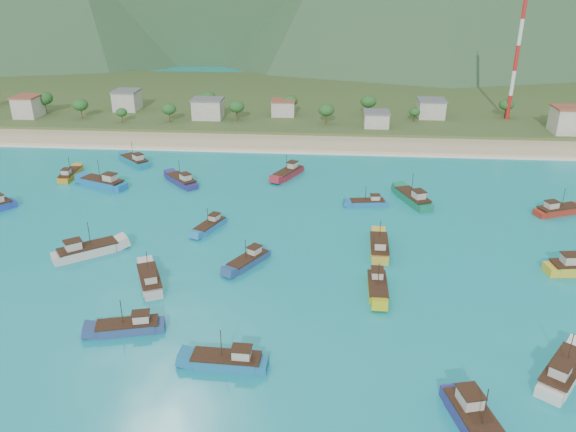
# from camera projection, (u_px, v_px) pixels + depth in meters

# --- Properties ---
(ground) EXTENTS (600.00, 600.00, 0.00)m
(ground) POSITION_uv_depth(u_px,v_px,m) (262.00, 274.00, 94.61)
(ground) COLOR #0D7D96
(ground) RESTS_ON ground
(beach) EXTENTS (400.00, 18.00, 1.20)m
(beach) POSITION_uv_depth(u_px,v_px,m) (295.00, 143.00, 166.77)
(beach) COLOR beige
(beach) RESTS_ON ground
(land) EXTENTS (400.00, 110.00, 2.40)m
(land) POSITION_uv_depth(u_px,v_px,m) (306.00, 100.00, 222.49)
(land) COLOR #385123
(land) RESTS_ON ground
(surf_line) EXTENTS (400.00, 2.50, 0.08)m
(surf_line) POSITION_uv_depth(u_px,v_px,m) (293.00, 153.00, 158.10)
(surf_line) COLOR white
(surf_line) RESTS_ON ground
(village) EXTENTS (214.95, 27.85, 7.50)m
(village) POSITION_uv_depth(u_px,v_px,m) (329.00, 111.00, 185.27)
(village) COLOR beige
(village) RESTS_ON ground
(vegetation) EXTENTS (276.60, 25.93, 8.84)m
(vegetation) POSITION_uv_depth(u_px,v_px,m) (264.00, 108.00, 187.54)
(vegetation) COLOR #235623
(vegetation) RESTS_ON ground
(radio_tower) EXTENTS (1.20, 1.20, 47.64)m
(radio_tower) POSITION_uv_depth(u_px,v_px,m) (518.00, 45.00, 177.88)
(radio_tower) COLOR red
(radio_tower) RESTS_ON ground
(boat_1) EXTENTS (10.64, 6.71, 6.06)m
(boat_1) POSITION_uv_depth(u_px,v_px,m) (558.00, 211.00, 117.87)
(boat_1) COLOR maroon
(boat_1) RESTS_ON ground
(boat_2) EXTENTS (7.05, 9.34, 5.46)m
(boat_2) POSITION_uv_depth(u_px,v_px,m) (249.00, 261.00, 97.60)
(boat_2) COLOR navy
(boat_2) RESTS_ON ground
(boat_4) EXTENTS (10.02, 5.15, 5.68)m
(boat_4) POSITION_uv_depth(u_px,v_px,m) (129.00, 327.00, 79.33)
(boat_4) COLOR navy
(boat_4) RESTS_ON ground
(boat_5) EXTENTS (3.35, 9.51, 5.53)m
(boat_5) POSITION_uv_depth(u_px,v_px,m) (70.00, 175.00, 138.92)
(boat_5) COLOR orange
(boat_5) RESTS_ON ground
(boat_8) EXTENTS (10.11, 3.30, 5.92)m
(boat_8) POSITION_uv_depth(u_px,v_px,m) (228.00, 362.00, 72.29)
(boat_8) COLOR #1A6696
(boat_8) RESTS_ON ground
(boat_11) EXTENTS (8.45, 3.53, 4.84)m
(boat_11) POSITION_uv_depth(u_px,v_px,m) (368.00, 203.00, 122.37)
(boat_11) COLOR #1D639E
(boat_11) RESTS_ON ground
(boat_12) EXTENTS (6.94, 10.47, 5.99)m
(boat_12) POSITION_uv_depth(u_px,v_px,m) (150.00, 281.00, 91.27)
(boat_12) COLOR #BDB2AC
(boat_12) RESTS_ON ground
(boat_13) EXTENTS (7.44, 10.98, 6.30)m
(boat_13) POSITION_uv_depth(u_px,v_px,m) (288.00, 173.00, 139.63)
(boat_13) COLOR maroon
(boat_13) RESTS_ON ground
(boat_14) EXTENTS (2.93, 9.68, 5.71)m
(boat_14) POSITION_uv_depth(u_px,v_px,m) (377.00, 287.00, 89.47)
(boat_14) COLOR #B4B314
(boat_14) RESTS_ON ground
(boat_15) EXTENTS (3.43, 10.56, 6.19)m
(boat_15) POSITION_uv_depth(u_px,v_px,m) (379.00, 248.00, 102.05)
(boat_15) COLOR gold
(boat_15) RESTS_ON ground
(boat_17) EXTENTS (12.27, 7.67, 6.99)m
(boat_17) POSITION_uv_depth(u_px,v_px,m) (104.00, 183.00, 132.75)
(boat_17) COLOR #1666AD
(boat_17) RESTS_ON ground
(boat_20) EXTENTS (5.58, 8.98, 5.11)m
(boat_20) POSITION_uv_depth(u_px,v_px,m) (210.00, 226.00, 111.14)
(boat_20) COLOR #2574B6
(boat_20) RESTS_ON ground
(boat_21) EXTENTS (10.00, 9.83, 6.40)m
(boat_21) POSITION_uv_depth(u_px,v_px,m) (135.00, 161.00, 148.52)
(boat_21) COLOR #127492
(boat_21) RESTS_ON ground
(boat_22) EXTENTS (7.58, 12.14, 6.91)m
(boat_22) POSITION_uv_depth(u_px,v_px,m) (413.00, 199.00, 123.64)
(boat_22) COLOR #126F4D
(boat_22) RESTS_ON ground
(boat_24) EXTENTS (9.47, 9.83, 6.23)m
(boat_24) POSITION_uv_depth(u_px,v_px,m) (182.00, 181.00, 134.47)
(boat_24) COLOR navy
(boat_24) RESTS_ON ground
(boat_25) EXTENTS (6.46, 12.55, 7.11)m
(boat_25) POSITION_uv_depth(u_px,v_px,m) (477.00, 425.00, 61.92)
(boat_25) COLOR navy
(boat_25) RESTS_ON ground
(boat_27) EXTENTS (9.31, 10.99, 6.62)m
(boat_27) POSITION_uv_depth(u_px,v_px,m) (563.00, 373.00, 70.12)
(boat_27) COLOR silver
(boat_27) RESTS_ON ground
(boat_29) EXTENTS (11.11, 9.63, 6.75)m
(boat_29) POSITION_uv_depth(u_px,v_px,m) (87.00, 251.00, 100.59)
(boat_29) COLOR beige
(boat_29) RESTS_ON ground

